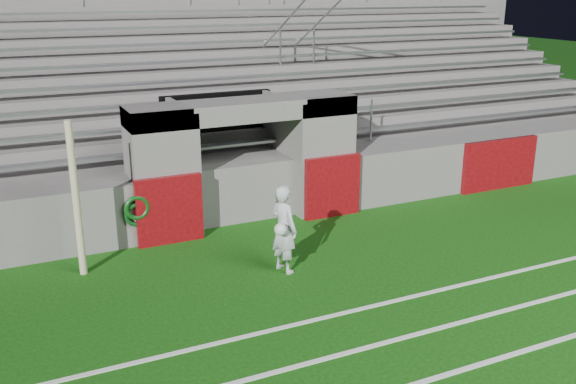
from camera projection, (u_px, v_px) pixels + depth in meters
ground at (323, 285)px, 10.80m from camera, size 90.00×90.00×0.00m
field_post at (76, 200)px, 10.82m from camera, size 0.13×0.13×2.73m
stadium_structure at (183, 116)px, 17.20m from camera, size 26.00×8.48×5.42m
goalkeeper_with_ball at (284, 229)px, 11.11m from camera, size 0.54×0.66×1.58m
hose_coil at (137, 211)px, 12.10m from camera, size 0.49×0.14×0.64m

